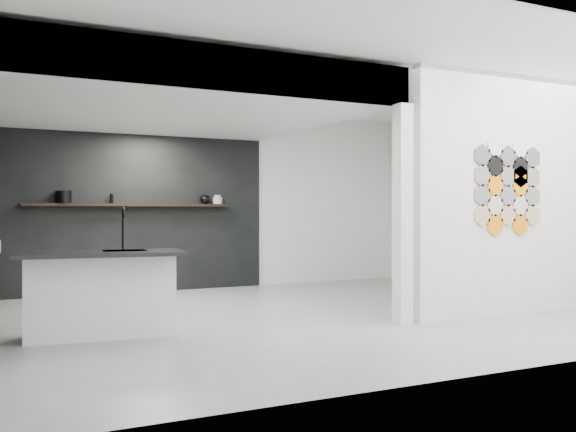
{
  "coord_description": "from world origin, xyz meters",
  "views": [
    {
      "loc": [
        -3.33,
        -6.57,
        1.21
      ],
      "look_at": [
        0.1,
        0.3,
        1.15
      ],
      "focal_mm": 40.0,
      "sensor_mm": 36.0,
      "label": 1
    }
  ],
  "objects_px": {
    "utensil_cup": "(60,199)",
    "glass_bowl": "(218,201)",
    "kettle": "(205,199)",
    "glass_vase": "(218,200)",
    "bottle_dark": "(112,199)",
    "stockpot": "(64,197)",
    "partition_panel": "(501,195)",
    "kitchen_island": "(101,293)"
  },
  "relations": [
    {
      "from": "utensil_cup",
      "to": "glass_bowl",
      "type": "bearing_deg",
      "value": 0.0
    },
    {
      "from": "kettle",
      "to": "glass_vase",
      "type": "xyz_separation_m",
      "value": [
        0.2,
        0.0,
        -0.0
      ]
    },
    {
      "from": "glass_vase",
      "to": "utensil_cup",
      "type": "height_order",
      "value": "glass_vase"
    },
    {
      "from": "glass_bowl",
      "to": "bottle_dark",
      "type": "distance_m",
      "value": 1.63
    },
    {
      "from": "stockpot",
      "to": "glass_bowl",
      "type": "height_order",
      "value": "stockpot"
    },
    {
      "from": "glass_vase",
      "to": "partition_panel",
      "type": "bearing_deg",
      "value": -61.77
    },
    {
      "from": "bottle_dark",
      "to": "stockpot",
      "type": "bearing_deg",
      "value": 180.0
    },
    {
      "from": "stockpot",
      "to": "kettle",
      "type": "xyz_separation_m",
      "value": [
        2.08,
        0.0,
        -0.02
      ]
    },
    {
      "from": "bottle_dark",
      "to": "glass_vase",
      "type": "bearing_deg",
      "value": 0.0
    },
    {
      "from": "bottle_dark",
      "to": "utensil_cup",
      "type": "relative_size",
      "value": 1.29
    },
    {
      "from": "partition_panel",
      "to": "kitchen_island",
      "type": "xyz_separation_m",
      "value": [
        -4.42,
        0.74,
        -0.98
      ]
    },
    {
      "from": "kitchen_island",
      "to": "bottle_dark",
      "type": "xyz_separation_m",
      "value": [
        0.72,
        3.12,
        0.97
      ]
    },
    {
      "from": "kettle",
      "to": "bottle_dark",
      "type": "xyz_separation_m",
      "value": [
        -1.42,
        0.0,
        -0.0
      ]
    },
    {
      "from": "utensil_cup",
      "to": "glass_vase",
      "type": "bearing_deg",
      "value": 0.0
    },
    {
      "from": "glass_bowl",
      "to": "bottle_dark",
      "type": "xyz_separation_m",
      "value": [
        -1.63,
        0.0,
        0.02
      ]
    },
    {
      "from": "bottle_dark",
      "to": "utensil_cup",
      "type": "distance_m",
      "value": 0.71
    },
    {
      "from": "glass_bowl",
      "to": "glass_vase",
      "type": "height_order",
      "value": "glass_vase"
    },
    {
      "from": "glass_bowl",
      "to": "utensil_cup",
      "type": "xyz_separation_m",
      "value": [
        -2.34,
        0.0,
        0.0
      ]
    },
    {
      "from": "partition_panel",
      "to": "stockpot",
      "type": "bearing_deg",
      "value": 138.45
    },
    {
      "from": "glass_bowl",
      "to": "utensil_cup",
      "type": "distance_m",
      "value": 2.34
    },
    {
      "from": "partition_panel",
      "to": "kettle",
      "type": "distance_m",
      "value": 4.49
    },
    {
      "from": "partition_panel",
      "to": "kitchen_island",
      "type": "bearing_deg",
      "value": 170.48
    },
    {
      "from": "glass_bowl",
      "to": "glass_vase",
      "type": "bearing_deg",
      "value": 0.0
    },
    {
      "from": "stockpot",
      "to": "glass_vase",
      "type": "distance_m",
      "value": 2.29
    },
    {
      "from": "stockpot",
      "to": "bottle_dark",
      "type": "distance_m",
      "value": 0.66
    },
    {
      "from": "kitchen_island",
      "to": "utensil_cup",
      "type": "relative_size",
      "value": 15.17
    },
    {
      "from": "kitchen_island",
      "to": "stockpot",
      "type": "xyz_separation_m",
      "value": [
        0.06,
        3.12,
        0.98
      ]
    },
    {
      "from": "glass_vase",
      "to": "glass_bowl",
      "type": "bearing_deg",
      "value": 0.0
    },
    {
      "from": "partition_panel",
      "to": "glass_vase",
      "type": "xyz_separation_m",
      "value": [
        -2.08,
        3.87,
        -0.01
      ]
    },
    {
      "from": "stockpot",
      "to": "glass_bowl",
      "type": "bearing_deg",
      "value": 0.0
    },
    {
      "from": "kettle",
      "to": "glass_vase",
      "type": "distance_m",
      "value": 0.2
    },
    {
      "from": "partition_panel",
      "to": "bottle_dark",
      "type": "xyz_separation_m",
      "value": [
        -3.7,
        3.87,
        -0.01
      ]
    },
    {
      "from": "kitchen_island",
      "to": "glass_bowl",
      "type": "height_order",
      "value": "glass_bowl"
    },
    {
      "from": "kitchen_island",
      "to": "utensil_cup",
      "type": "height_order",
      "value": "utensil_cup"
    },
    {
      "from": "kitchen_island",
      "to": "bottle_dark",
      "type": "relative_size",
      "value": 11.79
    },
    {
      "from": "kettle",
      "to": "glass_vase",
      "type": "height_order",
      "value": "same"
    },
    {
      "from": "partition_panel",
      "to": "bottle_dark",
      "type": "height_order",
      "value": "partition_panel"
    },
    {
      "from": "bottle_dark",
      "to": "kitchen_island",
      "type": "bearing_deg",
      "value": -102.95
    },
    {
      "from": "partition_panel",
      "to": "utensil_cup",
      "type": "distance_m",
      "value": 5.87
    },
    {
      "from": "bottle_dark",
      "to": "glass_bowl",
      "type": "bearing_deg",
      "value": 0.0
    },
    {
      "from": "partition_panel",
      "to": "utensil_cup",
      "type": "height_order",
      "value": "partition_panel"
    },
    {
      "from": "kettle",
      "to": "glass_bowl",
      "type": "relative_size",
      "value": 1.11
    }
  ]
}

